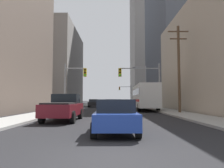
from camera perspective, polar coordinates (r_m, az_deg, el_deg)
name	(u,v)px	position (r m, az deg, el deg)	size (l,w,h in m)	color
ground_plane	(113,161)	(5.84, 0.16, -19.03)	(400.00, 400.00, 0.00)	black
sidewalk_left	(84,105)	(56.07, -7.03, -5.32)	(2.97, 160.00, 0.15)	#9E9E99
sidewalk_right	(139,105)	(56.08, 6.99, -5.32)	(2.97, 160.00, 0.15)	#9E9E99
city_bus	(144,96)	(31.08, 8.23, -3.08)	(2.80, 11.56, 3.40)	silver
pickup_truck_maroon	(64,108)	(16.36, -12.18, -5.86)	(2.20, 5.43, 1.90)	maroon
sedan_blue	(115,116)	(10.10, 0.85, -8.16)	(1.95, 4.22, 1.52)	navy
sedan_green	(113,107)	(22.88, 0.26, -5.76)	(1.95, 4.25, 1.52)	#195938
sedan_beige	(111,104)	(35.43, -0.15, -5.09)	(1.95, 4.24, 1.52)	#C6B793
sedan_black	(94,103)	(43.49, -4.69, -4.85)	(1.95, 4.26, 1.52)	black
traffic_signal_near_left	(74,79)	(28.52, -9.64, 1.15)	(2.80, 0.44, 6.00)	gray
traffic_signal_near_right	(141,79)	(28.37, 7.39, 1.39)	(5.23, 0.44, 6.00)	gray
traffic_signal_far_right	(126,91)	(70.17, 3.48, -1.80)	(3.88, 0.44, 6.00)	gray
utility_pole_right	(179,67)	(25.03, 16.57, 4.21)	(2.20, 0.28, 9.40)	brown
street_lamp_right	(143,82)	(40.52, 8.00, 0.44)	(2.44, 0.32, 7.50)	gray
building_left_mid_office	(33,68)	(61.27, -19.31, 3.94)	(22.18, 24.84, 19.23)	gray
building_right_mid_block	(203,40)	(55.99, 22.06, 10.35)	(22.78, 24.46, 30.00)	#4C515B
building_right_far_highrise	(156,22)	(104.98, 11.08, 15.16)	(21.36, 23.41, 71.23)	gray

